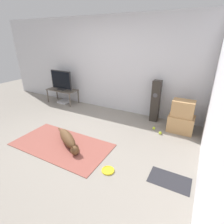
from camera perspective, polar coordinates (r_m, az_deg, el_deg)
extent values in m
plane|color=gray|center=(3.87, -15.60, -8.98)|extent=(12.00, 12.00, 0.00)
cube|color=silver|center=(5.05, -0.46, 14.93)|extent=(8.00, 0.06, 2.55)
cube|color=silver|center=(2.41, 31.60, 1.87)|extent=(0.06, 8.00, 2.55)
cube|color=#934C42|center=(3.74, -16.11, -10.19)|extent=(1.98, 1.03, 0.01)
ellipsoid|color=brown|center=(3.67, -14.37, -8.32)|extent=(0.76, 0.56, 0.24)
sphere|color=brown|center=(3.35, -12.00, -12.20)|extent=(0.17, 0.17, 0.17)
cone|color=brown|center=(3.31, -11.35, -10.74)|extent=(0.05, 0.05, 0.07)
cone|color=brown|center=(3.28, -12.86, -11.15)|extent=(0.05, 0.05, 0.07)
cylinder|color=brown|center=(4.13, -16.46, -5.88)|extent=(0.23, 0.16, 0.04)
cylinder|color=yellow|center=(3.01, -1.33, -18.56)|extent=(0.21, 0.21, 0.02)
torus|color=yellow|center=(3.00, -1.33, -18.46)|extent=(0.21, 0.21, 0.02)
cube|color=tan|center=(4.29, 21.49, -3.54)|extent=(0.56, 0.38, 0.39)
cube|color=tan|center=(4.14, 22.18, 1.08)|extent=(0.46, 0.31, 0.36)
cube|color=#2D2823|center=(4.52, 14.03, 3.42)|extent=(0.20, 0.20, 1.05)
cylinder|color=#4C4C51|center=(4.37, 13.91, 5.30)|extent=(0.11, 0.00, 0.11)
cube|color=brown|center=(5.92, -15.95, 7.02)|extent=(1.00, 0.47, 0.02)
cylinder|color=brown|center=(6.18, -20.23, 4.95)|extent=(0.04, 0.04, 0.43)
cylinder|color=brown|center=(5.53, -13.58, 3.69)|extent=(0.04, 0.04, 0.43)
cylinder|color=brown|center=(6.44, -17.56, 6.04)|extent=(0.04, 0.04, 0.43)
cylinder|color=brown|center=(5.83, -10.94, 4.93)|extent=(0.04, 0.04, 0.43)
cube|color=#232326|center=(5.91, -15.98, 7.23)|extent=(0.27, 0.20, 0.03)
cube|color=#232326|center=(5.85, -16.26, 10.07)|extent=(0.78, 0.04, 0.57)
cube|color=black|center=(5.83, -16.38, 10.02)|extent=(0.72, 0.01, 0.52)
sphere|color=#C6E033|center=(4.09, 15.47, -6.59)|extent=(0.07, 0.07, 0.07)
sphere|color=#C6E033|center=(4.25, 13.50, -5.14)|extent=(0.07, 0.07, 0.07)
cube|color=#B7B7BC|center=(6.02, -15.48, 3.29)|extent=(0.35, 0.28, 0.07)
cube|color=#28282D|center=(3.00, 18.25, -20.33)|extent=(0.62, 0.38, 0.01)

